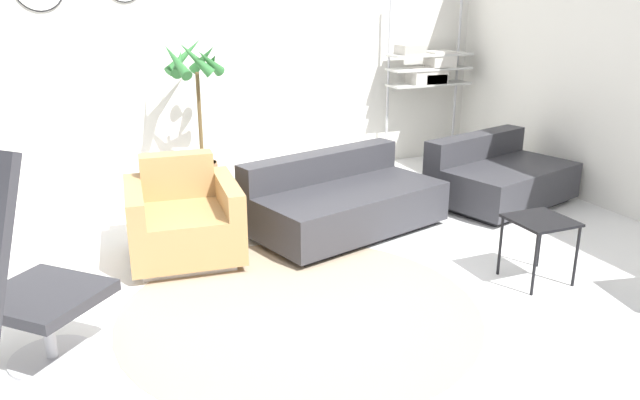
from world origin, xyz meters
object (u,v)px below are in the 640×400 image
Objects in this scene: armchair_red at (183,222)px; potted_plant at (198,120)px; couch_second at (498,179)px; side_table at (540,227)px; shelf_unit at (429,68)px; couch_low at (342,203)px.

potted_plant reaches higher than armchair_red.
couch_second is 3.22× the size of side_table.
potted_plant is (0.44, 1.43, 0.45)m from armchair_red.
potted_plant is (-2.46, 1.28, 0.49)m from couch_second.
shelf_unit reaches higher than armchair_red.
potted_plant is (-0.84, 1.37, 0.49)m from couch_low.
shelf_unit reaches higher than couch_second.
armchair_red is at bearing -13.49° from couch_low.
armchair_red is at bearing -13.07° from couch_second.
potted_plant is at bearing 121.09° from side_table.
armchair_red is 0.49× the size of shelf_unit.
side_table is 0.25× the size of shelf_unit.
couch_second is at bearing -172.02° from armchair_red.
couch_second is 1.67m from side_table.
shelf_unit is at bearing 5.10° from potted_plant.
potted_plant is (-1.65, 2.73, 0.34)m from side_table.
armchair_red is 0.51× the size of couch_low.
potted_plant is 0.83× the size of shelf_unit.
couch_low is at bearing -12.73° from couch_second.
couch_second is 1.73m from shelf_unit.
side_table is (-0.81, -1.45, 0.15)m from couch_second.
armchair_red is at bearing 148.02° from side_table.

